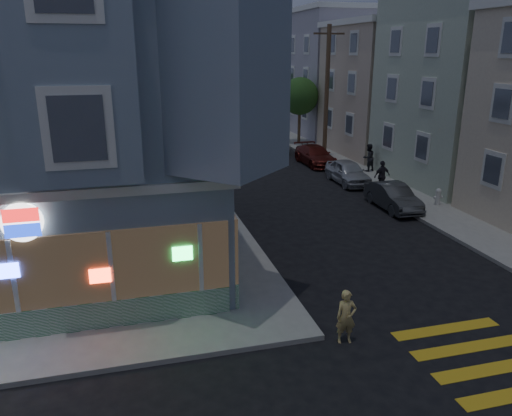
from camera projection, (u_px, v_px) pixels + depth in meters
name	position (u px, v px, depth m)	size (l,w,h in m)	color
ground	(231.00, 409.00, 10.85)	(120.00, 120.00, 0.00)	black
sidewalk_ne	(465.00, 153.00, 37.65)	(24.00, 42.00, 0.15)	gray
row_house_b	(502.00, 88.00, 28.74)	(12.00, 8.60, 10.50)	#ABBDA4
row_house_c	(415.00, 90.00, 37.26)	(12.00, 8.60, 9.00)	#BAA490
row_house_d	(361.00, 74.00, 45.33)	(12.00, 8.60, 10.50)	gray
utility_pole	(327.00, 91.00, 34.46)	(2.20, 0.30, 9.00)	#4C3826
street_tree_near	(300.00, 96.00, 40.30)	(3.00, 3.00, 5.30)	#4C3826
street_tree_far	(272.00, 89.00, 47.67)	(3.00, 3.00, 5.30)	#4C3826
running_child	(346.00, 317.00, 13.14)	(0.54, 0.36, 1.49)	tan
pedestrian_a	(368.00, 158.00, 31.42)	(0.84, 0.66, 1.73)	black
pedestrian_b	(382.00, 176.00, 26.93)	(0.98, 0.41, 1.67)	#28242D
parked_car_a	(348.00, 172.00, 29.14)	(1.60, 3.98, 1.36)	#B9BCC1
parked_car_b	(393.00, 197.00, 24.36)	(1.33, 3.83, 1.26)	#3B3E40
parked_car_c	(315.00, 155.00, 33.95)	(1.80, 4.43, 1.28)	#5D1A15
parked_car_d	(274.00, 144.00, 38.41)	(1.95, 4.24, 1.18)	#AAAEB5
traffic_signal	(186.00, 204.00, 14.32)	(0.54, 0.51, 4.57)	black
fire_hydrant	(438.00, 196.00, 24.65)	(0.48, 0.28, 0.83)	silver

